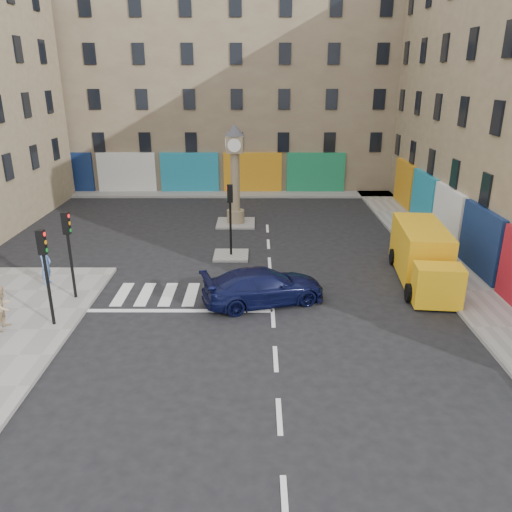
{
  "coord_description": "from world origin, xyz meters",
  "views": [
    {
      "loc": [
        -0.62,
        -16.57,
        9.04
      ],
      "look_at": [
        -0.67,
        2.62,
        2.0
      ],
      "focal_mm": 35.0,
      "sensor_mm": 36.0,
      "label": 1
    }
  ],
  "objects_px": {
    "navy_sedan": "(264,286)",
    "pedestrian_blue": "(46,266)",
    "traffic_light_left_far": "(68,242)",
    "traffic_light_left_near": "(45,263)",
    "clock_pillar": "(235,169)",
    "traffic_light_island": "(230,209)",
    "yellow_van": "(423,255)",
    "pedestrian_tan": "(3,307)"
  },
  "relations": [
    {
      "from": "traffic_light_left_far",
      "to": "pedestrian_blue",
      "type": "relative_size",
      "value": 2.18
    },
    {
      "from": "traffic_light_left_near",
      "to": "pedestrian_tan",
      "type": "bearing_deg",
      "value": -170.03
    },
    {
      "from": "pedestrian_blue",
      "to": "traffic_light_left_far",
      "type": "bearing_deg",
      "value": -120.52
    },
    {
      "from": "traffic_light_left_near",
      "to": "traffic_light_island",
      "type": "distance_m",
      "value": 10.03
    },
    {
      "from": "yellow_van",
      "to": "traffic_light_left_near",
      "type": "bearing_deg",
      "value": -157.06
    },
    {
      "from": "traffic_light_left_near",
      "to": "traffic_light_left_far",
      "type": "distance_m",
      "value": 2.4
    },
    {
      "from": "pedestrian_blue",
      "to": "pedestrian_tan",
      "type": "height_order",
      "value": "pedestrian_blue"
    },
    {
      "from": "traffic_light_left_near",
      "to": "pedestrian_tan",
      "type": "xyz_separation_m",
      "value": [
        -1.66,
        -0.29,
        -1.63
      ]
    },
    {
      "from": "clock_pillar",
      "to": "pedestrian_blue",
      "type": "xyz_separation_m",
      "value": [
        -8.04,
        -9.94,
        -2.55
      ]
    },
    {
      "from": "traffic_light_island",
      "to": "yellow_van",
      "type": "distance_m",
      "value": 9.6
    },
    {
      "from": "yellow_van",
      "to": "traffic_light_island",
      "type": "bearing_deg",
      "value": 166.93
    },
    {
      "from": "yellow_van",
      "to": "pedestrian_tan",
      "type": "bearing_deg",
      "value": -157.76
    },
    {
      "from": "traffic_light_island",
      "to": "pedestrian_blue",
      "type": "distance_m",
      "value": 9.09
    },
    {
      "from": "traffic_light_left_far",
      "to": "pedestrian_tan",
      "type": "height_order",
      "value": "traffic_light_left_far"
    },
    {
      "from": "traffic_light_left_far",
      "to": "traffic_light_island",
      "type": "xyz_separation_m",
      "value": [
        6.3,
        5.4,
        -0.03
      ]
    },
    {
      "from": "pedestrian_tan",
      "to": "clock_pillar",
      "type": "bearing_deg",
      "value": -23.94
    },
    {
      "from": "pedestrian_tan",
      "to": "traffic_light_island",
      "type": "bearing_deg",
      "value": -39.0
    },
    {
      "from": "traffic_light_left_far",
      "to": "yellow_van",
      "type": "height_order",
      "value": "traffic_light_left_far"
    },
    {
      "from": "yellow_van",
      "to": "pedestrian_tan",
      "type": "distance_m",
      "value": 17.69
    },
    {
      "from": "traffic_light_left_far",
      "to": "pedestrian_tan",
      "type": "bearing_deg",
      "value": -121.68
    },
    {
      "from": "traffic_light_left_far",
      "to": "pedestrian_blue",
      "type": "distance_m",
      "value": 2.79
    },
    {
      "from": "clock_pillar",
      "to": "pedestrian_blue",
      "type": "height_order",
      "value": "clock_pillar"
    },
    {
      "from": "navy_sedan",
      "to": "pedestrian_blue",
      "type": "xyz_separation_m",
      "value": [
        -9.68,
        1.66,
        0.26
      ]
    },
    {
      "from": "traffic_light_left_near",
      "to": "yellow_van",
      "type": "relative_size",
      "value": 0.55
    },
    {
      "from": "clock_pillar",
      "to": "traffic_light_island",
      "type": "bearing_deg",
      "value": -90.0
    },
    {
      "from": "traffic_light_left_far",
      "to": "traffic_light_island",
      "type": "relative_size",
      "value": 1.0
    },
    {
      "from": "navy_sedan",
      "to": "yellow_van",
      "type": "bearing_deg",
      "value": -88.37
    },
    {
      "from": "traffic_light_left_near",
      "to": "traffic_light_left_far",
      "type": "bearing_deg",
      "value": 90.0
    },
    {
      "from": "navy_sedan",
      "to": "pedestrian_tan",
      "type": "height_order",
      "value": "pedestrian_tan"
    },
    {
      "from": "navy_sedan",
      "to": "pedestrian_blue",
      "type": "height_order",
      "value": "pedestrian_blue"
    },
    {
      "from": "clock_pillar",
      "to": "navy_sedan",
      "type": "distance_m",
      "value": 12.04
    },
    {
      "from": "traffic_light_left_far",
      "to": "yellow_van",
      "type": "xyz_separation_m",
      "value": [
        15.29,
        2.34,
        -1.43
      ]
    },
    {
      "from": "navy_sedan",
      "to": "pedestrian_tan",
      "type": "xyz_separation_m",
      "value": [
        -9.61,
        -2.49,
        0.25
      ]
    },
    {
      "from": "clock_pillar",
      "to": "pedestrian_blue",
      "type": "distance_m",
      "value": 13.03
    },
    {
      "from": "pedestrian_blue",
      "to": "navy_sedan",
      "type": "bearing_deg",
      "value": -90.23
    },
    {
      "from": "yellow_van",
      "to": "traffic_light_left_far",
      "type": "bearing_deg",
      "value": -165.58
    },
    {
      "from": "navy_sedan",
      "to": "traffic_light_left_far",
      "type": "bearing_deg",
      "value": 71.08
    },
    {
      "from": "traffic_light_left_far",
      "to": "pedestrian_blue",
      "type": "xyz_separation_m",
      "value": [
        -1.74,
        1.46,
        -1.62
      ]
    },
    {
      "from": "traffic_light_left_near",
      "to": "clock_pillar",
      "type": "height_order",
      "value": "clock_pillar"
    },
    {
      "from": "traffic_light_left_far",
      "to": "navy_sedan",
      "type": "height_order",
      "value": "traffic_light_left_far"
    },
    {
      "from": "traffic_light_island",
      "to": "clock_pillar",
      "type": "relative_size",
      "value": 0.61
    },
    {
      "from": "navy_sedan",
      "to": "yellow_van",
      "type": "distance_m",
      "value": 7.79
    }
  ]
}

